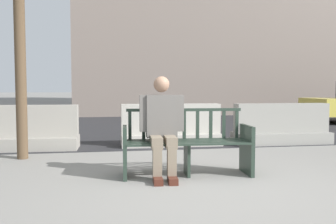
{
  "coord_description": "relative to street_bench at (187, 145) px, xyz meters",
  "views": [
    {
      "loc": [
        -1.26,
        -4.15,
        1.16
      ],
      "look_at": [
        -0.18,
        2.16,
        0.75
      ],
      "focal_mm": 40.0,
      "sensor_mm": 36.0,
      "label": 1
    }
  ],
  "objects": [
    {
      "name": "street_asphalt",
      "position": [
        0.18,
        8.02,
        -0.39
      ],
      "size": [
        120.0,
        12.0,
        0.01
      ],
      "primitive_type": "cube",
      "color": "#28282B",
      "rests_on": "ground"
    },
    {
      "name": "seated_person",
      "position": [
        -0.34,
        -0.04,
        0.29
      ],
      "size": [
        0.59,
        0.74,
        1.31
      ],
      "color": "#66605B",
      "rests_on": "ground"
    },
    {
      "name": "street_bench",
      "position": [
        0.0,
        0.0,
        0.0
      ],
      "size": [
        1.71,
        0.61,
        0.88
      ],
      "color": "#28382D",
      "rests_on": "ground"
    },
    {
      "name": "jersey_barrier_left",
      "position": [
        -2.58,
        2.52,
        -0.06
      ],
      "size": [
        2.02,
        0.75,
        0.84
      ],
      "color": "#9E998E",
      "rests_on": "ground"
    },
    {
      "name": "ground_plane",
      "position": [
        0.18,
        -0.68,
        -0.4
      ],
      "size": [
        200.0,
        200.0,
        0.0
      ],
      "primitive_type": "plane",
      "color": "gray"
    },
    {
      "name": "jersey_barrier_right",
      "position": [
        2.57,
        2.44,
        -0.06
      ],
      "size": [
        2.01,
        0.7,
        0.84
      ],
      "color": "gray",
      "rests_on": "ground"
    },
    {
      "name": "jersey_barrier_centre",
      "position": [
        0.25,
        2.59,
        -0.06
      ],
      "size": [
        2.01,
        0.71,
        0.84
      ],
      "color": "#ADA89E",
      "rests_on": "ground"
    }
  ]
}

